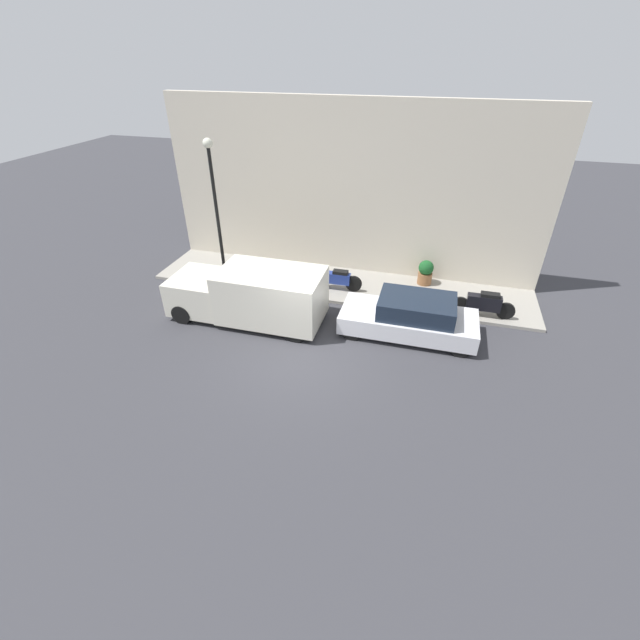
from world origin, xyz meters
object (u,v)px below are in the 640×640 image
parked_car (411,317)px  delivery_van (249,294)px  scooter_silver (275,272)px  motorcycle_black (484,304)px  potted_plant (426,272)px  streetlamp (215,196)px  motorcycle_blue (337,279)px

parked_car → delivery_van: (-0.46, 5.19, 0.29)m
scooter_silver → motorcycle_black: (-0.34, -7.47, 0.01)m
scooter_silver → potted_plant: bearing=-74.7°
parked_car → streetlamp: bearing=77.5°
streetlamp → potted_plant: 8.08m
streetlamp → potted_plant: size_ratio=5.50×
delivery_van → potted_plant: 6.68m
motorcycle_black → motorcycle_blue: (0.52, 5.11, -0.05)m
delivery_van → streetlamp: bearing=43.3°
motorcycle_black → potted_plant: 2.72m
parked_car → streetlamp: (1.58, 7.12, 2.75)m
parked_car → motorcycle_blue: 3.55m
delivery_van → scooter_silver: size_ratio=2.57×
parked_car → motorcycle_black: 2.75m
motorcycle_blue → streetlamp: size_ratio=0.36×
scooter_silver → parked_car: bearing=-110.2°
motorcycle_blue → potted_plant: size_ratio=2.01×
motorcycle_black → scooter_silver: bearing=87.4°
motorcycle_blue → streetlamp: (-0.52, 4.26, 2.85)m
parked_car → potted_plant: (3.41, -0.24, -0.05)m
delivery_van → motorcycle_blue: delivery_van is taller
delivery_van → streetlamp: 3.73m
delivery_van → motorcycle_blue: (2.56, -2.33, -0.40)m
scooter_silver → potted_plant: potted_plant is taller
motorcycle_blue → parked_car: bearing=-126.3°
parked_car → streetlamp: streetlamp is taller
scooter_silver → motorcycle_blue: (0.18, -2.36, -0.04)m
parked_car → potted_plant: size_ratio=4.47×
delivery_van → potted_plant: delivery_van is taller
scooter_silver → streetlamp: bearing=100.0°
parked_car → motorcycle_blue: size_ratio=2.23×
motorcycle_blue → streetlamp: 5.16m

